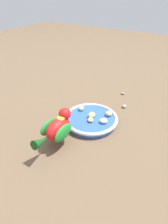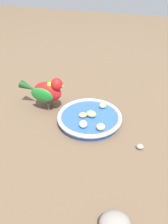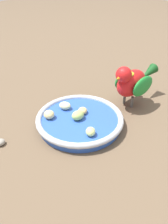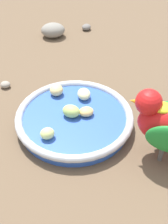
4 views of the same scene
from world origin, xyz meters
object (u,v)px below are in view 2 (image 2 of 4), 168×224
feeding_bowl (89,119)px  apple_piece_3 (83,115)px  apple_piece_4 (83,124)px  apple_piece_0 (91,114)px  pebble_0 (140,147)px  rock_large (115,223)px  parrot (47,90)px  apple_piece_2 (103,106)px  apple_piece_1 (101,127)px

feeding_bowl → apple_piece_3: bearing=16.4°
feeding_bowl → apple_piece_4: bearing=88.3°
apple_piece_0 → pebble_0: apple_piece_0 is taller
rock_large → apple_piece_4: bearing=-58.0°
feeding_bowl → apple_piece_3: apple_piece_3 is taller
apple_piece_0 → parrot: size_ratio=0.18×
apple_piece_4 → apple_piece_2: bearing=-103.3°
parrot → pebble_0: size_ratio=8.48×
apple_piece_0 → feeding_bowl: bearing=29.6°
apple_piece_2 → pebble_0: size_ratio=1.17×
apple_piece_3 → parrot: bearing=-14.2°
feeding_bowl → apple_piece_1: 0.08m
apple_piece_1 → pebble_0: size_ratio=1.26×
feeding_bowl → apple_piece_1: apple_piece_1 is taller
apple_piece_0 → apple_piece_3: apple_piece_0 is taller
feeding_bowl → apple_piece_2: apple_piece_2 is taller
apple_piece_3 → feeding_bowl: bearing=-163.6°
pebble_0 → apple_piece_0: bearing=-22.1°
apple_piece_2 → apple_piece_1: bearing=102.7°
feeding_bowl → parrot: bearing=-10.7°
rock_large → apple_piece_1: bearing=-67.9°
apple_piece_0 → apple_piece_2: (-0.02, -0.07, -0.00)m
apple_piece_2 → rock_large: size_ratio=0.39×
apple_piece_3 → parrot: (0.16, -0.04, 0.05)m
feeding_bowl → apple_piece_0: bearing=-150.4°
apple_piece_2 → rock_large: (-0.14, 0.40, -0.01)m
apple_piece_2 → parrot: size_ratio=0.14×
apple_piece_0 → rock_large: bearing=116.1°
apple_piece_1 → pebble_0: bearing=171.6°
apple_piece_0 → apple_piece_4: 0.06m
apple_piece_1 → apple_piece_3: bearing=-30.0°
apple_piece_2 → apple_piece_3: apple_piece_2 is taller
apple_piece_0 → apple_piece_1: apple_piece_0 is taller
apple_piece_1 → feeding_bowl: bearing=-42.0°
apple_piece_2 → parrot: parrot is taller
parrot → pebble_0: 0.38m
parrot → apple_piece_1: bearing=-19.5°
apple_piece_1 → apple_piece_2: bearing=-77.3°
apple_piece_0 → pebble_0: (-0.18, 0.07, -0.03)m
feeding_bowl → apple_piece_3: 0.03m
parrot → apple_piece_0: bearing=-9.0°
apple_piece_4 → rock_large: apple_piece_4 is taller
feeding_bowl → rock_large: size_ratio=3.44×
apple_piece_4 → parrot: bearing=-26.7°
apple_piece_3 → apple_piece_4: (-0.02, 0.05, 0.00)m
feeding_bowl → apple_piece_3: (0.02, 0.01, 0.01)m
parrot → apple_piece_3: bearing=-13.9°
parrot → rock_large: parrot is taller
feeding_bowl → parrot: (0.18, -0.03, 0.06)m
apple_piece_0 → parrot: (0.18, -0.03, 0.04)m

